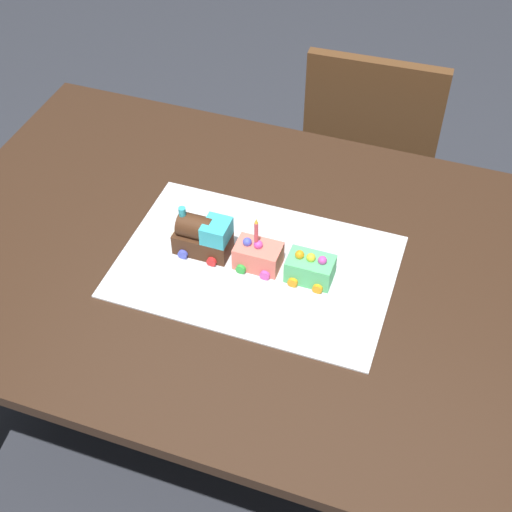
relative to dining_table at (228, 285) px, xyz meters
The scene contains 8 objects.
ground_plane 0.63m from the dining_table, ahead, with size 8.00×8.00×0.00m, color #2D3038.
dining_table is the anchor object (origin of this frame).
chair 0.87m from the dining_table, 78.33° to the left, with size 0.42×0.42×0.86m.
cake_board 0.13m from the dining_table, 14.32° to the right, with size 0.60×0.40×0.00m, color silver.
cake_locomotive 0.17m from the dining_table, 162.92° to the right, with size 0.14×0.08×0.12m.
cake_car_tanker_coral 0.16m from the dining_table, 10.79° to the right, with size 0.10×0.08×0.07m.
cake_car_flatbed_mint_green 0.24m from the dining_table, ahead, with size 0.10×0.08×0.07m.
birthday_candle 0.23m from the dining_table, 11.32° to the right, with size 0.01×0.01×0.06m.
Camera 1 is at (0.44, -1.06, 1.89)m, focal length 50.65 mm.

